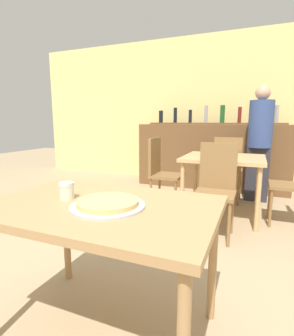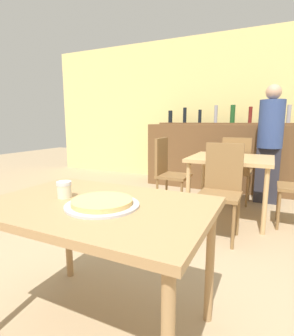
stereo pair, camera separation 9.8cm
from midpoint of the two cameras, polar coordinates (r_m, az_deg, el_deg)
ground_plane at (r=1.80m, az=-8.07°, el=-31.41°), size 16.00×16.00×0.00m
wall_back at (r=5.32m, az=17.67°, el=11.99°), size 8.00×0.05×2.80m
dining_table_near at (r=1.44m, az=-8.76°, el=-10.56°), size 1.19×0.80×0.76m
dining_table_far at (r=3.35m, az=18.54°, el=0.77°), size 0.95×0.86×0.76m
bar_counter at (r=4.85m, az=16.29°, el=2.38°), size 2.60×0.56×1.13m
bar_back_shelf at (r=4.95m, az=16.82°, el=9.88°), size 2.39×0.24×0.34m
chair_far_side_front at (r=2.80m, az=16.85°, el=-3.44°), size 0.40×0.40×0.97m
chair_far_side_back at (r=3.95m, az=19.54°, el=0.31°), size 0.40×0.40×0.97m
chair_far_side_left at (r=3.56m, az=5.38°, el=-0.18°), size 0.40×0.40×0.97m
pizza_tray at (r=1.35m, az=-7.65°, el=-7.61°), size 0.38×0.38×0.04m
cheese_shaker at (r=1.53m, az=-15.85°, el=-4.52°), size 0.08×0.08×0.09m
person_standing at (r=4.18m, az=25.77°, el=5.45°), size 0.34×0.34×1.69m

